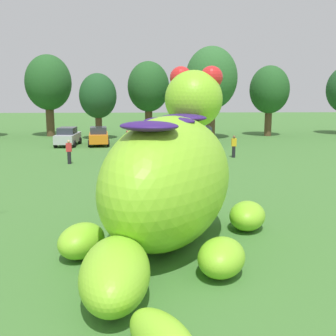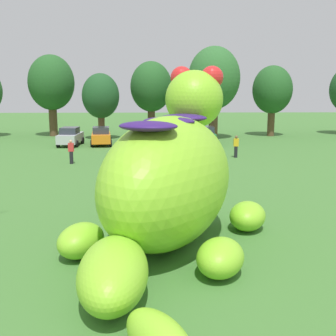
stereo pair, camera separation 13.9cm
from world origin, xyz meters
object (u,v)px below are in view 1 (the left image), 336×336
Objects in this scene: car_silver at (68,136)px; car_red at (137,135)px; car_orange at (99,136)px; car_green at (203,135)px; car_blue at (171,136)px; giant_inflatable_creature at (170,179)px; spectator_mid_field at (234,147)px; spectator_near_inflatable at (69,152)px.

car_silver is 6.45m from car_red.
car_orange and car_green have the same top height.
car_silver is at bearing 177.96° from car_blue.
car_orange is at bearing 102.20° from giant_inflatable_creature.
car_orange is at bearing 145.93° from spectator_mid_field.
spectator_mid_field is at bearing -46.35° from car_red.
spectator_near_inflatable is at bearing -168.88° from spectator_mid_field.
car_blue is 2.46× the size of spectator_near_inflatable.
car_red is 6.32m from car_green.
car_blue is 1.02× the size of car_green.
giant_inflatable_creature is 7.26× the size of spectator_near_inflatable.
car_silver is 1.01× the size of car_green.
giant_inflatable_creature is 7.26× the size of spectator_mid_field.
car_green is at bearing 14.86° from car_blue.
giant_inflatable_creature is at bearing -107.52° from spectator_mid_field.
car_orange is 1.01× the size of car_blue.
spectator_near_inflatable is (-4.42, -10.54, -0.01)m from car_red.
giant_inflatable_creature is 26.47m from car_red.
car_blue is (9.67, -0.34, 0.00)m from car_silver.
car_orange is 3.60m from car_red.
car_red is 3.43m from car_blue.
spectator_mid_field is (1.46, -7.90, -0.01)m from car_green.
spectator_near_inflatable is (-10.74, -10.30, -0.01)m from car_green.
car_blue is 2.46× the size of spectator_mid_field.
car_red is at bearing 67.24° from spectator_near_inflatable.
car_silver reaches higher than spectator_near_inflatable.
giant_inflatable_creature is 2.98× the size of car_silver.
car_orange is 10.10m from spectator_near_inflatable.
car_orange is 9.89m from car_green.
car_blue is at bearing 87.20° from giant_inflatable_creature.
car_green is 8.03m from spectator_mid_field.
car_blue is at bearing 122.46° from spectator_mid_field.
car_green reaches higher than spectator_near_inflatable.
car_orange is at bearing 4.76° from car_silver.
car_orange reaches higher than spectator_mid_field.
car_orange is at bearing 85.14° from spectator_near_inflatable.
car_red is at bearing 7.59° from car_orange.
car_red is at bearing 162.06° from car_blue.
car_red is at bearing 177.77° from car_green.
car_orange is 1.03× the size of car_green.
giant_inflatable_creature is at bearing -67.81° from spectator_near_inflatable.
car_red is at bearing 94.39° from giant_inflatable_creature.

